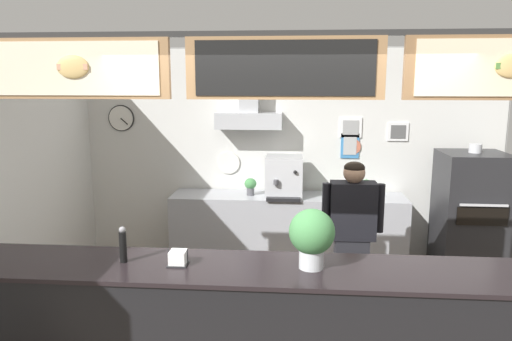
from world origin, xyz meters
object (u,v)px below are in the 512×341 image
object	(u,v)px
potted_sage	(366,187)
potted_basil	(250,185)
espresso_machine	(284,177)
shop_worker	(352,235)
potted_rosemary	(337,188)
basil_vase	(312,236)
pizza_oven	(469,218)
napkin_holder	(178,258)
pepper_grinder	(123,245)

from	to	relation	value
potted_sage	potted_basil	bearing A→B (deg)	-179.04
espresso_machine	shop_worker	bearing A→B (deg)	-60.82
potted_sage	potted_rosemary	size ratio (longest dim) A/B	1.03
shop_worker	basil_vase	world-z (taller)	shop_worker
pizza_oven	napkin_holder	world-z (taller)	pizza_oven
espresso_machine	napkin_holder	distance (m)	2.78
napkin_holder	basil_vase	distance (m)	0.92
shop_worker	potted_sage	world-z (taller)	shop_worker
pizza_oven	potted_rosemary	world-z (taller)	pizza_oven
espresso_machine	potted_sage	size ratio (longest dim) A/B	2.44
pizza_oven	pepper_grinder	size ratio (longest dim) A/B	6.35
potted_basil	pepper_grinder	xyz separation A→B (m)	(-0.63, -2.69, 0.16)
potted_rosemary	potted_basil	bearing A→B (deg)	179.96
shop_worker	napkin_holder	xyz separation A→B (m)	(-1.35, -1.46, 0.28)
napkin_holder	potted_sage	bearing A→B (deg)	58.77
potted_sage	pepper_grinder	bearing A→B (deg)	-126.98
shop_worker	potted_rosemary	distance (m)	1.26
shop_worker	potted_sage	size ratio (longest dim) A/B	7.26
basil_vase	potted_rosemary	bearing A→B (deg)	81.49
basil_vase	pepper_grinder	bearing A→B (deg)	-179.86
espresso_machine	basil_vase	size ratio (longest dim) A/B	1.31
potted_sage	pepper_grinder	size ratio (longest dim) A/B	0.85
potted_sage	espresso_machine	bearing A→B (deg)	-178.43
pepper_grinder	pizza_oven	bearing A→B (deg)	37.60
pizza_oven	potted_basil	distance (m)	2.59
potted_basil	potted_rosemary	xyz separation A→B (m)	(1.06, -0.00, -0.01)
espresso_machine	potted_basil	distance (m)	0.43
napkin_holder	basil_vase	bearing A→B (deg)	1.19
napkin_holder	shop_worker	bearing A→B (deg)	47.33
pizza_oven	napkin_holder	distance (m)	3.76
espresso_machine	basil_vase	bearing A→B (deg)	-84.72
pizza_oven	shop_worker	size ratio (longest dim) A/B	1.03
pizza_oven	potted_rosemary	distance (m)	1.55
potted_basil	pepper_grinder	bearing A→B (deg)	-103.23
basil_vase	potted_sage	bearing A→B (deg)	74.55
napkin_holder	pizza_oven	bearing A→B (deg)	41.41
pepper_grinder	espresso_machine	bearing A→B (deg)	68.72
basil_vase	potted_basil	bearing A→B (deg)	103.84
espresso_machine	potted_sage	world-z (taller)	espresso_machine
shop_worker	pepper_grinder	xyz separation A→B (m)	(-1.74, -1.45, 0.36)
espresso_machine	potted_rosemary	world-z (taller)	espresso_machine
pepper_grinder	shop_worker	bearing A→B (deg)	39.80
potted_rosemary	basil_vase	xyz separation A→B (m)	(-0.40, -2.68, 0.27)
espresso_machine	potted_basil	size ratio (longest dim) A/B	2.48
potted_basil	basil_vase	xyz separation A→B (m)	(0.66, -2.68, 0.26)
potted_rosemary	potted_sage	bearing A→B (deg)	4.02
potted_rosemary	pepper_grinder	size ratio (longest dim) A/B	0.83
shop_worker	potted_rosemary	size ratio (longest dim) A/B	7.46
potted_basil	potted_sage	bearing A→B (deg)	0.96
potted_sage	potted_rosemary	distance (m)	0.35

